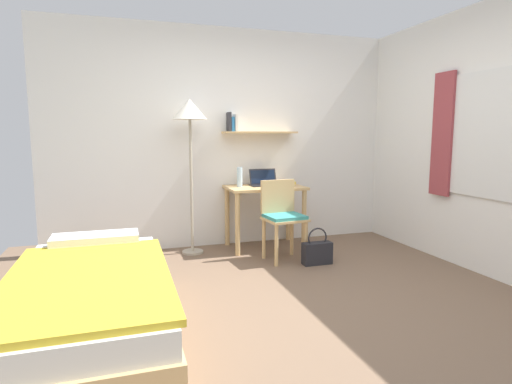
{
  "coord_description": "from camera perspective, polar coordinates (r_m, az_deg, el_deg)",
  "views": [
    {
      "loc": [
        -1.3,
        -2.97,
        1.35
      ],
      "look_at": [
        -0.18,
        0.51,
        0.85
      ],
      "focal_mm": 29.44,
      "sensor_mm": 36.0,
      "label": 1
    }
  ],
  "objects": [
    {
      "name": "standing_lamp",
      "position": [
        4.74,
        -8.97,
        9.82
      ],
      "size": [
        0.38,
        0.38,
        1.74
      ],
      "color": "#B2A893",
      "rests_on": "ground_plane"
    },
    {
      "name": "laptop",
      "position": [
        5.05,
        1.07,
        1.47
      ],
      "size": [
        0.34,
        0.21,
        0.2
      ],
      "color": "black",
      "rests_on": "desk"
    },
    {
      "name": "book_stack",
      "position": [
        5.06,
        3.99,
        1.2
      ],
      "size": [
        0.2,
        0.24,
        0.05
      ],
      "color": "#D13D38",
      "rests_on": "desk"
    },
    {
      "name": "ground_plane",
      "position": [
        3.51,
        5.54,
        -14.88
      ],
      "size": [
        5.28,
        5.28,
        0.0
      ],
      "primitive_type": "plane",
      "color": "brown"
    },
    {
      "name": "bed",
      "position": [
        3.06,
        -21.48,
        -14.07
      ],
      "size": [
        0.99,
        1.98,
        0.54
      ],
      "color": "tan",
      "rests_on": "ground_plane"
    },
    {
      "name": "wall_right",
      "position": [
        4.46,
        30.4,
        6.14
      ],
      "size": [
        0.1,
        4.4,
        2.6
      ],
      "color": "white",
      "rests_on": "ground_plane"
    },
    {
      "name": "handbag",
      "position": [
        4.48,
        8.3,
        -8.08
      ],
      "size": [
        0.31,
        0.12,
        0.39
      ],
      "color": "#232328",
      "rests_on": "ground_plane"
    },
    {
      "name": "desk_chair",
      "position": [
        4.54,
        3.62,
        -3.1
      ],
      "size": [
        0.46,
        0.42,
        0.86
      ],
      "color": "tan",
      "rests_on": "ground_plane"
    },
    {
      "name": "desk",
      "position": [
        4.99,
        1.21,
        -0.92
      ],
      "size": [
        0.9,
        0.58,
        0.74
      ],
      "color": "tan",
      "rests_on": "ground_plane"
    },
    {
      "name": "wall_back",
      "position": [
        5.16,
        -3.25,
        7.26
      ],
      "size": [
        4.4,
        0.27,
        2.6
      ],
      "color": "white",
      "rests_on": "ground_plane"
    },
    {
      "name": "water_bottle",
      "position": [
        4.91,
        -2.24,
        2.05
      ],
      "size": [
        0.06,
        0.06,
        0.23
      ],
      "primitive_type": "cylinder",
      "color": "silver",
      "rests_on": "desk"
    }
  ]
}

